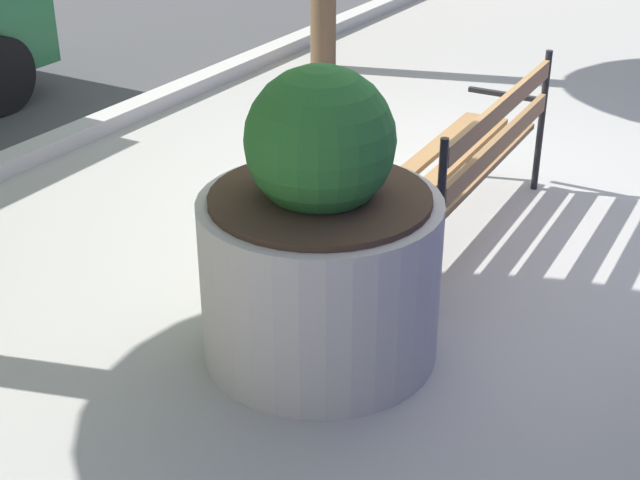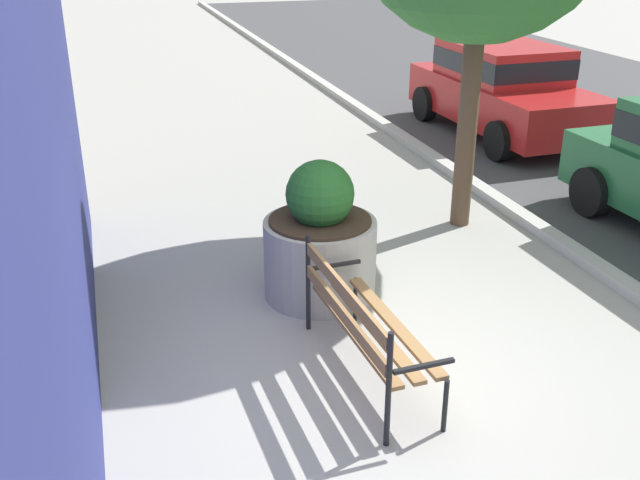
{
  "view_description": "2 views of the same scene",
  "coord_description": "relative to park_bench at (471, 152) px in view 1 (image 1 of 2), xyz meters",
  "views": [
    {
      "loc": [
        -5.0,
        -2.1,
        2.54
      ],
      "look_at": [
        -1.77,
        -0.14,
        0.6
      ],
      "focal_mm": 51.89,
      "sensor_mm": 36.0,
      "label": 1
    },
    {
      "loc": [
        4.61,
        -2.1,
        3.54
      ],
      "look_at": [
        -1.77,
        -0.14,
        0.6
      ],
      "focal_mm": 41.17,
      "sensor_mm": 36.0,
      "label": 2
    }
  ],
  "objects": [
    {
      "name": "concrete_planter",
      "position": [
        -1.52,
        0.11,
        0.02
      ],
      "size": [
        1.13,
        1.13,
        1.42
      ],
      "color": "#A8A399",
      "rests_on": "ground"
    },
    {
      "name": "ground_plane",
      "position": [
        0.25,
        0.25,
        -0.54
      ],
      "size": [
        80.0,
        80.0,
        0.0
      ],
      "primitive_type": "plane",
      "color": "#9E9B93"
    },
    {
      "name": "curb_stone",
      "position": [
        0.25,
        3.15,
        -0.48
      ],
      "size": [
        60.0,
        0.2,
        0.12
      ],
      "primitive_type": "cube",
      "color": "#B2AFA8",
      "rests_on": "ground"
    },
    {
      "name": "park_bench",
      "position": [
        0.0,
        0.0,
        0.0
      ],
      "size": [
        1.82,
        0.61,
        0.95
      ],
      "color": "olive",
      "rests_on": "ground"
    }
  ]
}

